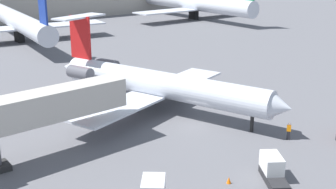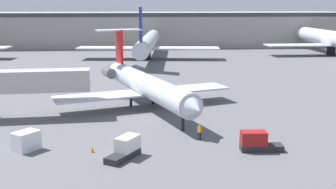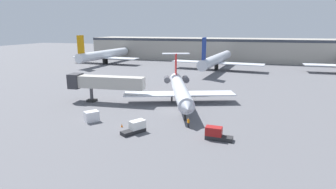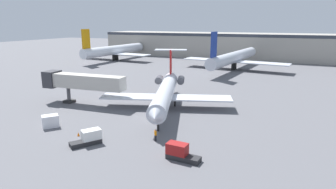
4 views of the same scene
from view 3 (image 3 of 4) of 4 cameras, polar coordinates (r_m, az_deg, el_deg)
The scene contains 11 objects.
ground_plane at distance 54.45m, azimuth 1.73°, elevation -3.52°, with size 400.00×400.00×0.10m, color #5B5B60.
regional_jet at distance 59.77m, azimuth 2.40°, elevation 1.25°, with size 24.17×29.33×9.80m.
jet_bridge at distance 61.68m, azimuth -13.58°, elevation 2.46°, with size 17.21×4.17×6.13m.
ground_crew_marshaller at distance 45.53m, azimuth 4.22°, elevation -5.86°, with size 0.45×0.48×1.69m.
baggage_tug_lead at distance 43.68m, azimuth -6.73°, elevation -6.80°, with size 3.36×4.11×1.90m.
baggage_tug_trailing at distance 41.47m, azimuth 9.91°, elevation -8.06°, with size 4.07×1.62×1.90m.
cargo_container_uld at distance 50.18m, azimuth -15.54°, elevation -4.38°, with size 2.73×2.84×1.84m.
traffic_cone_near at distance 46.48m, azimuth -9.55°, elevation -6.36°, with size 0.36×0.36×0.55m.
terminal_building at distance 142.26m, azimuth 11.21°, elevation 9.19°, with size 133.54×20.51×10.83m.
parked_airliner_west_end at distance 128.18m, azimuth -13.00°, elevation 8.05°, with size 31.67×37.50×13.12m.
parked_airliner_west_mid at distance 108.05m, azimuth 10.04°, elevation 7.16°, with size 35.64×42.04×13.00m.
Camera 3 is at (13.09, -50.32, 16.10)m, focal length 29.42 mm.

